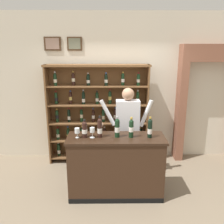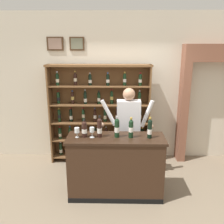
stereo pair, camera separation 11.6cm
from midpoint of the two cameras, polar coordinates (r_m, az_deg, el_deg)
The scene contains 13 objects.
ground_plane at distance 4.20m, azimuth 2.02°, elevation -19.12°, with size 14.00×14.00×0.02m, color #7A6B56.
back_wall at distance 5.09m, azimuth 1.94°, elevation 5.88°, with size 12.00×0.19×3.06m.
wine_shelf at distance 4.90m, azimuth -2.30°, elevation -0.14°, with size 2.07×0.32×2.04m.
archway_doorway at distance 5.42m, azimuth 24.18°, elevation 3.76°, with size 1.51×0.45×2.43m.
tasting_counter at distance 3.93m, azimuth 1.75°, elevation -12.94°, with size 1.54×0.55×1.01m.
shopkeeper at distance 4.28m, azimuth 4.73°, elevation -2.72°, with size 0.97×0.22×1.69m.
tasting_bottle_chianti at distance 3.70m, azimuth -5.77°, elevation -4.07°, with size 0.08×0.08×0.29m.
tasting_bottle_bianco at distance 3.68m, azimuth -2.11°, elevation -3.77°, with size 0.07×0.07×0.34m.
tasting_bottle_grappa at distance 3.67m, azimuth 2.10°, elevation -3.77°, with size 0.08×0.08×0.33m.
tasting_bottle_vin_santo at distance 3.67m, azimuth 5.49°, elevation -3.88°, with size 0.07×0.07×0.33m.
tasting_bottle_riserva at distance 3.70m, azimuth 9.97°, elevation -3.96°, with size 0.07×0.07×0.33m.
wine_glass_center at distance 3.68m, azimuth -3.93°, elevation -4.45°, with size 0.07×0.07×0.16m.
wine_glass_spare at distance 3.71m, azimuth -7.53°, elevation -4.49°, with size 0.08×0.08×0.16m.
Camera 2 is at (-0.01, -3.46, 2.37)m, focal length 38.01 mm.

